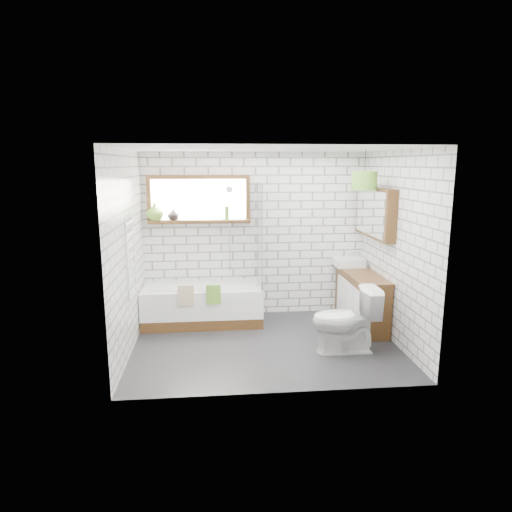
{
  "coord_description": "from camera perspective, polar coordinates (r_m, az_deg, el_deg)",
  "views": [
    {
      "loc": [
        -0.67,
        -5.59,
        2.32
      ],
      "look_at": [
        -0.1,
        0.25,
        1.13
      ],
      "focal_mm": 32.0,
      "sensor_mm": 36.0,
      "label": 1
    }
  ],
  "objects": [
    {
      "name": "towel_green",
      "position": [
        6.38,
        -5.33,
        -4.81
      ],
      "size": [
        0.2,
        0.05,
        0.27
      ],
      "primitive_type": "cube",
      "color": "#558D2A",
      "rests_on": "bathtub"
    },
    {
      "name": "pendant",
      "position": [
        6.3,
        13.39,
        9.14
      ],
      "size": [
        0.33,
        0.33,
        0.25
      ],
      "primitive_type": "cylinder",
      "color": "#558D2A",
      "rests_on": "ceiling"
    },
    {
      "name": "towel_beige",
      "position": [
        6.39,
        -8.74,
        -4.86
      ],
      "size": [
        0.22,
        0.06,
        0.29
      ],
      "primitive_type": "cube",
      "color": "tan",
      "rests_on": "bathtub"
    },
    {
      "name": "bathtub",
      "position": [
        6.82,
        -6.69,
        -6.03
      ],
      "size": [
        1.73,
        0.76,
        0.56
      ],
      "primitive_type": "cube",
      "color": "white",
      "rests_on": "floor"
    },
    {
      "name": "floor",
      "position": [
        6.09,
        1.14,
        -10.99
      ],
      "size": [
        3.4,
        2.6,
        0.01
      ],
      "primitive_type": "cube",
      "color": "black",
      "rests_on": "ground"
    },
    {
      "name": "ceiling",
      "position": [
        5.63,
        1.25,
        13.32
      ],
      "size": [
        3.4,
        2.6,
        0.01
      ],
      "primitive_type": "cube",
      "color": "white",
      "rests_on": "ground"
    },
    {
      "name": "wall_right",
      "position": [
        6.17,
        17.13,
        0.94
      ],
      "size": [
        0.01,
        2.6,
        2.5
      ],
      "primitive_type": "cube",
      "color": "white",
      "rests_on": "ground"
    },
    {
      "name": "wall_back",
      "position": [
        7.01,
        -0.06,
        2.66
      ],
      "size": [
        3.4,
        0.01,
        2.5
      ],
      "primitive_type": "cube",
      "color": "white",
      "rests_on": "ground"
    },
    {
      "name": "window",
      "position": [
        6.87,
        -7.15,
        7.02
      ],
      "size": [
        1.52,
        0.16,
        0.68
      ],
      "primitive_type": "cube",
      "color": "#3B2310",
      "rests_on": "wall_back"
    },
    {
      "name": "bottle",
      "position": [
        6.87,
        -3.67,
        5.22
      ],
      "size": [
        0.08,
        0.08,
        0.2
      ],
      "primitive_type": "cylinder",
      "rotation": [
        0.0,
        0.0,
        -0.31
      ],
      "color": "#5D922C",
      "rests_on": "window"
    },
    {
      "name": "vase_olive",
      "position": [
        6.91,
        -12.53,
        5.26
      ],
      "size": [
        0.28,
        0.28,
        0.26
      ],
      "primitive_type": "imported",
      "rotation": [
        0.0,
        0.0,
        0.16
      ],
      "color": "#5D922C",
      "rests_on": "window"
    },
    {
      "name": "shower_riser",
      "position": [
        6.93,
        -3.33,
        3.37
      ],
      "size": [
        0.02,
        0.02,
        1.3
      ],
      "primitive_type": "cylinder",
      "color": "silver",
      "rests_on": "wall_back"
    },
    {
      "name": "mirror_cabinet",
      "position": [
        6.63,
        14.67,
        5.28
      ],
      "size": [
        0.16,
        1.2,
        0.7
      ],
      "primitive_type": "cube",
      "color": "#3B2310",
      "rests_on": "wall_right"
    },
    {
      "name": "tap",
      "position": [
        7.18,
        12.79,
        -0.2
      ],
      "size": [
        0.03,
        0.03,
        0.16
      ],
      "primitive_type": "cylinder",
      "rotation": [
        0.0,
        0.0,
        0.09
      ],
      "color": "silver",
      "rests_on": "vanity"
    },
    {
      "name": "wall_front",
      "position": [
        4.47,
        3.16,
        -2.43
      ],
      "size": [
        3.4,
        0.01,
        2.5
      ],
      "primitive_type": "cube",
      "color": "white",
      "rests_on": "ground"
    },
    {
      "name": "vase_dark",
      "position": [
        6.89,
        -10.31,
        4.99
      ],
      "size": [
        0.18,
        0.18,
        0.18
      ],
      "primitive_type": "imported",
      "rotation": [
        0.0,
        0.0,
        0.06
      ],
      "color": "black",
      "rests_on": "window"
    },
    {
      "name": "toilet",
      "position": [
        5.83,
        11.08,
        -7.85
      ],
      "size": [
        0.48,
        0.82,
        0.83
      ],
      "primitive_type": "imported",
      "rotation": [
        0.0,
        0.0,
        -1.59
      ],
      "color": "white",
      "rests_on": "floor"
    },
    {
      "name": "shower_screen",
      "position": [
        6.62,
        0.44,
        2.67
      ],
      "size": [
        0.02,
        0.72,
        1.5
      ],
      "primitive_type": "cube",
      "color": "white",
      "rests_on": "bathtub"
    },
    {
      "name": "wall_left",
      "position": [
        5.79,
        -15.82,
        0.35
      ],
      "size": [
        0.01,
        2.6,
        2.5
      ],
      "primitive_type": "cube",
      "color": "white",
      "rests_on": "ground"
    },
    {
      "name": "vanity",
      "position": [
        6.84,
        13.01,
        -5.26
      ],
      "size": [
        0.44,
        1.36,
        0.78
      ],
      "primitive_type": "cube",
      "color": "#3B2310",
      "rests_on": "floor"
    },
    {
      "name": "towel_radiator",
      "position": [
        5.79,
        -15.35,
        -0.13
      ],
      "size": [
        0.06,
        0.52,
        1.0
      ],
      "primitive_type": "cube",
      "color": "white",
      "rests_on": "wall_left"
    },
    {
      "name": "basin",
      "position": [
        7.14,
        11.55,
        -0.77
      ],
      "size": [
        0.43,
        0.38,
        0.13
      ],
      "primitive_type": "cube",
      "color": "white",
      "rests_on": "vanity"
    }
  ]
}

